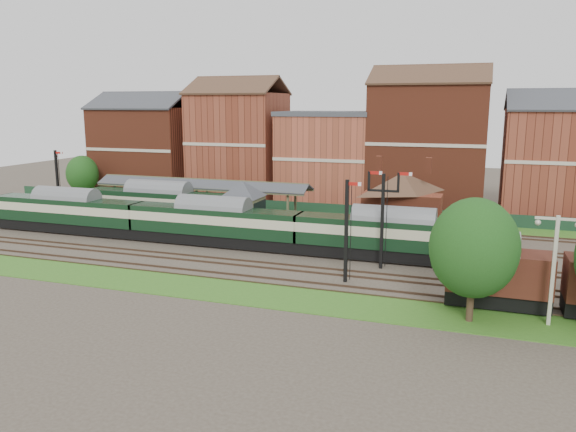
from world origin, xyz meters
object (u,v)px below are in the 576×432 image
(semaphore_bracket, at_px, (383,214))
(goods_van_a, at_px, (498,274))
(dmu_train, at_px, (214,222))
(platform_railcar, at_px, (159,204))
(signal_box, at_px, (243,209))

(semaphore_bracket, relative_size, goods_van_a, 1.21)
(dmu_train, bearing_deg, platform_railcar, 147.15)
(dmu_train, height_order, platform_railcar, platform_railcar)
(platform_railcar, height_order, goods_van_a, platform_railcar)
(signal_box, distance_m, dmu_train, 3.76)
(semaphore_bracket, distance_m, dmu_train, 17.06)
(semaphore_bracket, bearing_deg, platform_railcar, 161.43)
(platform_railcar, distance_m, goods_van_a, 38.96)
(signal_box, relative_size, platform_railcar, 0.33)
(semaphore_bracket, xyz_separation_m, goods_van_a, (8.96, -6.50, -2.33))
(platform_railcar, bearing_deg, goods_van_a, -23.44)
(signal_box, height_order, platform_railcar, signal_box)
(dmu_train, relative_size, platform_railcar, 2.87)
(signal_box, bearing_deg, dmu_train, -117.37)
(signal_box, relative_size, goods_van_a, 0.89)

